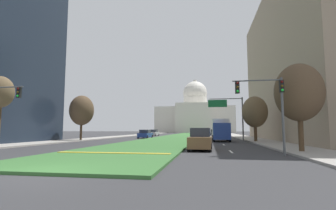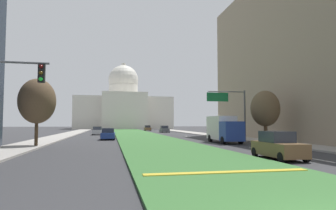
# 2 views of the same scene
# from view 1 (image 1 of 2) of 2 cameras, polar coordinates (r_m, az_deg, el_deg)

# --- Properties ---
(ground_plane) EXTENTS (262.15, 262.15, 0.00)m
(ground_plane) POSITION_cam_1_polar(r_m,az_deg,el_deg) (68.24, 3.98, -7.11)
(ground_plane) COLOR #333335
(grass_median) EXTENTS (8.63, 107.24, 0.14)m
(grass_median) POSITION_cam_1_polar(r_m,az_deg,el_deg) (62.31, 3.47, -7.19)
(grass_median) COLOR #386B33
(grass_median) RESTS_ON ground_plane
(median_curb_nose) EXTENTS (7.77, 0.50, 0.04)m
(median_curb_nose) POSITION_cam_1_polar(r_m,az_deg,el_deg) (16.93, -12.75, -10.85)
(median_curb_nose) COLOR gold
(median_curb_nose) RESTS_ON grass_median
(lane_dashes_right) EXTENTS (0.16, 36.19, 0.01)m
(lane_dashes_right) POSITION_cam_1_polar(r_m,az_deg,el_deg) (37.85, 11.98, -8.16)
(lane_dashes_right) COLOR silver
(lane_dashes_right) RESTS_ON ground_plane
(sidewalk_left) EXTENTS (4.00, 107.24, 0.15)m
(sidewalk_left) POSITION_cam_1_polar(r_m,az_deg,el_deg) (59.48, -10.48, -7.17)
(sidewalk_left) COLOR #9E9991
(sidewalk_left) RESTS_ON ground_plane
(sidewalk_right) EXTENTS (4.00, 107.24, 0.15)m
(sidewalk_right) POSITION_cam_1_polar(r_m,az_deg,el_deg) (56.53, 16.91, -7.11)
(sidewalk_right) COLOR #9E9991
(sidewalk_right) RESTS_ON ground_plane
(midrise_block_right) EXTENTS (16.79, 36.94, 23.71)m
(midrise_block_right) POSITION_cam_1_polar(r_m,az_deg,el_deg) (44.53, 32.91, 8.40)
(midrise_block_right) COLOR tan
(midrise_block_right) RESTS_ON ground_plane
(capitol_building) EXTENTS (38.14, 29.46, 27.65)m
(capitol_building) POSITION_cam_1_polar(r_m,az_deg,el_deg) (126.99, 6.38, -2.54)
(capitol_building) COLOR silver
(capitol_building) RESTS_ON ground_plane
(traffic_light_near_right) EXTENTS (3.34, 0.35, 5.20)m
(traffic_light_near_right) POSITION_cam_1_polar(r_m,az_deg,el_deg) (17.77, 22.48, 1.44)
(traffic_light_near_right) COLOR #515456
(traffic_light_near_right) RESTS_ON ground_plane
(overhead_guide_sign) EXTENTS (5.13, 0.20, 6.50)m
(overhead_guide_sign) POSITION_cam_1_polar(r_m,az_deg,el_deg) (37.61, 14.22, -1.09)
(overhead_guide_sign) COLOR #515456
(overhead_guide_sign) RESTS_ON ground_plane
(street_tree_left_near) EXTENTS (2.37, 2.37, 6.68)m
(street_tree_left_near) POSITION_cam_1_polar(r_m,az_deg,el_deg) (27.60, -34.58, 2.27)
(street_tree_left_near) COLOR #4C3823
(street_tree_left_near) RESTS_ON ground_plane
(street_tree_right_near) EXTENTS (3.43, 3.43, 6.59)m
(street_tree_right_near) POSITION_cam_1_polar(r_m,az_deg,el_deg) (20.49, 28.21, 2.56)
(street_tree_right_near) COLOR #4C3823
(street_tree_right_near) RESTS_ON ground_plane
(street_tree_left_mid) EXTENTS (3.59, 3.59, 6.81)m
(street_tree_left_mid) POSITION_cam_1_polar(r_m,az_deg,el_deg) (39.03, -19.51, -1.21)
(street_tree_left_mid) COLOR #4C3823
(street_tree_left_mid) RESTS_ON ground_plane
(street_tree_right_mid) EXTENTS (3.38, 3.38, 6.20)m
(street_tree_right_mid) POSITION_cam_1_polar(r_m,az_deg,el_deg) (35.20, 19.61, -1.55)
(street_tree_right_mid) COLOR #4C3823
(street_tree_right_mid) RESTS_ON ground_plane
(sedan_lead_stopped) EXTENTS (1.97, 4.41, 1.83)m
(sedan_lead_stopped) POSITION_cam_1_polar(r_m,az_deg,el_deg) (20.77, 7.60, -8.05)
(sedan_lead_stopped) COLOR brown
(sedan_lead_stopped) RESTS_ON ground_plane
(sedan_midblock) EXTENTS (2.08, 4.37, 1.64)m
(sedan_midblock) POSITION_cam_1_polar(r_m,az_deg,el_deg) (47.14, -5.34, -6.81)
(sedan_midblock) COLOR navy
(sedan_midblock) RESTS_ON ground_plane
(sedan_distant) EXTENTS (1.98, 4.54, 1.65)m
(sedan_distant) POSITION_cam_1_polar(r_m,az_deg,el_deg) (64.75, -3.31, -6.51)
(sedan_distant) COLOR #BCBCC1
(sedan_distant) RESTS_ON ground_plane
(sedan_far_horizon) EXTENTS (1.96, 4.24, 1.68)m
(sedan_far_horizon) POSITION_cam_1_polar(r_m,az_deg,el_deg) (74.74, 10.60, -6.30)
(sedan_far_horizon) COLOR #4C5156
(sedan_far_horizon) RESTS_ON ground_plane
(sedan_very_far) EXTENTS (2.00, 4.46, 1.62)m
(sedan_very_far) POSITION_cam_1_polar(r_m,az_deg,el_deg) (91.05, 8.96, -6.21)
(sedan_very_far) COLOR brown
(sedan_very_far) RESTS_ON ground_plane
(box_truck_delivery) EXTENTS (2.40, 6.40, 3.20)m
(box_truck_delivery) POSITION_cam_1_polar(r_m,az_deg,el_deg) (36.27, 12.20, -5.63)
(box_truck_delivery) COLOR navy
(box_truck_delivery) RESTS_ON ground_plane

